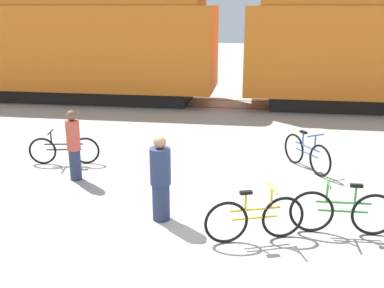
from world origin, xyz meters
TOP-DOWN VIEW (x-y plane):
  - ground_plane at (0.00, 0.00)m, footprint 80.00×80.00m
  - freight_train at (0.00, 10.21)m, footprint 26.02×2.95m
  - rail_near at (0.00, 9.49)m, footprint 38.02×0.07m
  - rail_far at (0.00, 10.92)m, footprint 38.02×0.07m
  - bicycle_black at (-3.44, 2.71)m, footprint 1.69×0.46m
  - bicycle_yellow at (1.19, -0.35)m, footprint 1.61×0.62m
  - bicycle_green at (2.63, 0.10)m, footprint 1.76×0.46m
  - bicycle_blue at (2.32, 3.21)m, footprint 0.96×1.46m
  - person_in_navy at (-0.48, 0.16)m, footprint 0.37×0.37m
  - person_in_red at (-2.77, 1.78)m, footprint 0.29×0.29m

SIDE VIEW (x-z plane):
  - ground_plane at x=0.00m, z-range 0.00..0.00m
  - rail_near at x=0.00m, z-range 0.00..0.01m
  - rail_far at x=0.00m, z-range 0.00..0.01m
  - bicycle_black at x=-3.44m, z-range -0.06..0.77m
  - bicycle_yellow at x=1.19m, z-range -0.07..0.84m
  - bicycle_blue at x=2.32m, z-range -0.07..0.84m
  - bicycle_green at x=2.63m, z-range -0.07..0.86m
  - person_in_navy at x=-0.48m, z-range -0.01..1.55m
  - person_in_red at x=-2.77m, z-range 0.01..1.58m
  - freight_train at x=0.00m, z-range 0.11..5.21m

